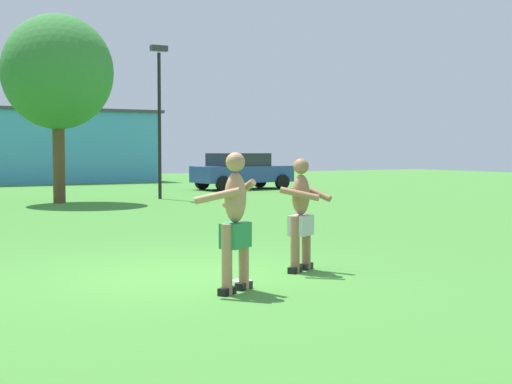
{
  "coord_description": "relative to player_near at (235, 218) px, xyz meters",
  "views": [
    {
      "loc": [
        -3.97,
        -9.19,
        1.75
      ],
      "look_at": [
        0.91,
        -0.47,
        1.16
      ],
      "focal_mm": 51.3,
      "sensor_mm": 36.0,
      "label": 1
    }
  ],
  "objects": [
    {
      "name": "player_near",
      "position": [
        0.0,
        0.0,
        0.0
      ],
      "size": [
        0.8,
        0.77,
        1.71
      ],
      "color": "black",
      "rests_on": "ground_plane"
    },
    {
      "name": "player_in_gray",
      "position": [
        1.54,
        0.9,
        -0.06
      ],
      "size": [
        0.8,
        0.75,
        1.62
      ],
      "color": "black",
      "rests_on": "ground_plane"
    },
    {
      "name": "frisbee",
      "position": [
        0.39,
        0.54,
        -0.9
      ],
      "size": [
        0.26,
        0.26,
        0.03
      ],
      "primitive_type": "cylinder",
      "color": "white",
      "rests_on": "ground_plane"
    },
    {
      "name": "car_blue_mid_lot",
      "position": [
        10.92,
        20.3,
        -0.08
      ],
      "size": [
        4.41,
        2.27,
        1.58
      ],
      "color": "#2D478C",
      "rests_on": "ground_plane"
    },
    {
      "name": "lamp_post",
      "position": [
        5.51,
        16.25,
        2.41
      ],
      "size": [
        0.6,
        0.24,
        5.37
      ],
      "color": "black",
      "rests_on": "ground_plane"
    },
    {
      "name": "ground_plane",
      "position": [
        -0.14,
        1.32,
        -0.91
      ],
      "size": [
        80.0,
        80.0,
        0.0
      ],
      "primitive_type": "plane",
      "color": "#428433"
    },
    {
      "name": "tree_left_field",
      "position": [
        1.91,
        16.0,
        3.31
      ],
      "size": [
        3.58,
        3.58,
        6.1
      ],
      "color": "brown",
      "rests_on": "ground_plane"
    },
    {
      "name": "outbuilding_behind_lot",
      "position": [
        4.77,
        32.23,
        1.02
      ],
      "size": [
        12.05,
        6.97,
        3.84
      ],
      "color": "#4C9ED1",
      "rests_on": "ground_plane"
    }
  ]
}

